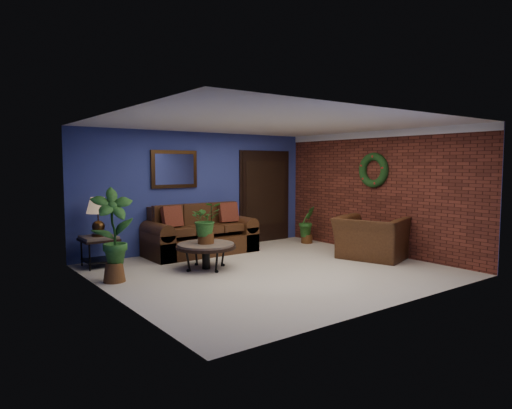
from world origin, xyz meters
TOP-DOWN VIEW (x-y plane):
  - floor at (0.00, 0.00)m, footprint 5.50×5.50m
  - wall_back at (0.00, 2.50)m, footprint 5.50×0.04m
  - wall_left at (-2.75, 0.00)m, footprint 0.04×5.00m
  - wall_right_brick at (2.75, 0.00)m, footprint 0.04×5.00m
  - ceiling at (0.00, 0.00)m, footprint 5.50×5.00m
  - crown_molding at (2.72, 0.00)m, footprint 0.03×5.00m
  - wall_mirror at (-0.60, 2.46)m, footprint 1.02×0.06m
  - closet_door at (1.75, 2.47)m, footprint 1.44×0.06m
  - wreath at (2.69, 0.05)m, footprint 0.16×0.72m
  - sofa at (-0.25, 2.08)m, footprint 2.24×0.97m
  - coffee_table at (-0.86, 0.77)m, footprint 1.04×1.04m
  - end_table at (-2.30, 2.05)m, footprint 0.60×0.60m
  - table_lamp at (-2.30, 2.05)m, footprint 0.40×0.40m
  - side_chair at (0.16, 2.11)m, footprint 0.44×0.44m
  - armchair at (2.15, -0.38)m, footprint 1.42×1.52m
  - coffee_plant at (-0.86, 0.77)m, footprint 0.62×0.57m
  - floor_plant at (2.35, 1.66)m, footprint 0.42×0.36m
  - tall_plant at (-2.45, 0.85)m, footprint 0.70×0.52m

SIDE VIEW (x-z plane):
  - floor at x=0.00m, z-range 0.00..0.00m
  - sofa at x=-0.25m, z-range -0.17..0.83m
  - coffee_table at x=-0.86m, z-range 0.17..0.61m
  - armchair at x=2.15m, z-range 0.00..0.81m
  - end_table at x=-2.30m, z-range 0.14..0.69m
  - floor_plant at x=2.35m, z-range 0.02..0.88m
  - side_chair at x=0.16m, z-range 0.06..0.93m
  - tall_plant at x=-2.45m, z-range 0.06..1.52m
  - coffee_plant at x=-0.86m, z-range 0.48..1.20m
  - table_lamp at x=-2.30m, z-range 0.65..1.31m
  - closet_door at x=1.75m, z-range -0.04..2.14m
  - wall_back at x=0.00m, z-range 0.00..2.50m
  - wall_left at x=-2.75m, z-range 0.00..2.50m
  - wall_right_brick at x=2.75m, z-range 0.00..2.50m
  - wreath at x=2.69m, z-range 1.34..2.06m
  - wall_mirror at x=-0.60m, z-range 1.33..2.10m
  - crown_molding at x=2.72m, z-range 2.36..2.50m
  - ceiling at x=0.00m, z-range 2.49..2.51m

